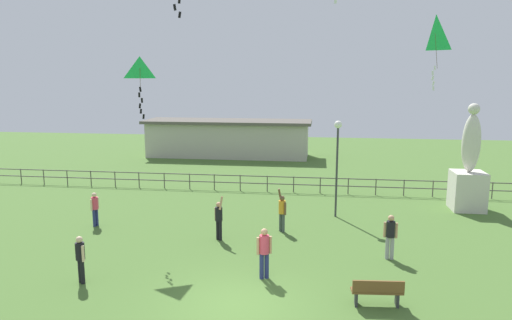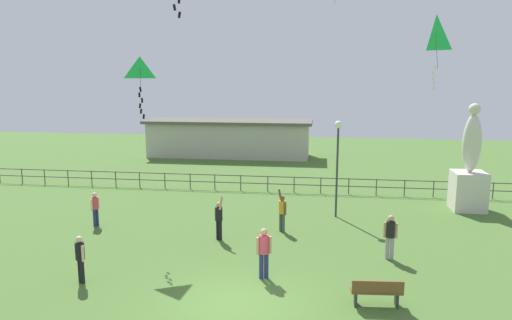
{
  "view_description": "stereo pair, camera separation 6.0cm",
  "coord_description": "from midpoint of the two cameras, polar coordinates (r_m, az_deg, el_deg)",
  "views": [
    {
      "loc": [
        2.33,
        -12.72,
        6.67
      ],
      "look_at": [
        -0.16,
        5.43,
        3.42
      ],
      "focal_mm": 32.76,
      "sensor_mm": 36.0,
      "label": 1
    },
    {
      "loc": [
        2.39,
        -12.71,
        6.67
      ],
      "look_at": [
        -0.16,
        5.43,
        3.42
      ],
      "focal_mm": 32.76,
      "sensor_mm": 36.0,
      "label": 2
    }
  ],
  "objects": [
    {
      "name": "person_0",
      "position": [
        16.56,
        -20.75,
        -10.94
      ],
      "size": [
        0.41,
        0.32,
        1.6
      ],
      "color": "black",
      "rests_on": "ground_plane"
    },
    {
      "name": "person_3",
      "position": [
        22.4,
        -19.15,
        -5.43
      ],
      "size": [
        0.29,
        0.45,
        1.56
      ],
      "color": "navy",
      "rests_on": "ground_plane"
    },
    {
      "name": "ground_plane",
      "position": [
        14.55,
        -2.52,
        -17.21
      ],
      "size": [
        80.0,
        80.0,
        0.0
      ],
      "primitive_type": "plane",
      "color": "#476B2D"
    },
    {
      "name": "kite_0",
      "position": [
        19.45,
        -14.06,
        10.49
      ],
      "size": [
        0.96,
        0.68,
        2.48
      ],
      "color": "#1EB759"
    },
    {
      "name": "park_bench",
      "position": [
        14.68,
        14.47,
        -15.28
      ],
      "size": [
        1.53,
        0.53,
        0.85
      ],
      "color": "brown",
      "rests_on": "ground_plane"
    },
    {
      "name": "person_1",
      "position": [
        20.46,
        3.12,
        -6.17
      ],
      "size": [
        0.42,
        0.46,
        1.9
      ],
      "color": "#3F4C47",
      "rests_on": "ground_plane"
    },
    {
      "name": "pavilion_building",
      "position": [
        39.81,
        -3.47,
        2.69
      ],
      "size": [
        14.05,
        4.16,
        3.09
      ],
      "color": "#B7B2A3",
      "rests_on": "ground_plane"
    },
    {
      "name": "waterfront_railing",
      "position": [
        27.53,
        1.79,
        -2.61
      ],
      "size": [
        36.02,
        0.06,
        0.95
      ],
      "color": "#4C4742",
      "rests_on": "ground_plane"
    },
    {
      "name": "person_5",
      "position": [
        19.47,
        -4.65,
        -7.03
      ],
      "size": [
        0.44,
        0.44,
        1.91
      ],
      "color": "black",
      "rests_on": "ground_plane"
    },
    {
      "name": "statue_monument",
      "position": [
        25.89,
        24.47,
        -1.73
      ],
      "size": [
        1.57,
        1.57,
        5.41
      ],
      "color": "beige",
      "rests_on": "ground_plane"
    },
    {
      "name": "kite_4",
      "position": [
        21.93,
        20.95,
        13.97
      ],
      "size": [
        0.99,
        0.99,
        3.16
      ],
      "color": "#1EB759"
    },
    {
      "name": "person_2",
      "position": [
        15.82,
        0.9,
        -10.92
      ],
      "size": [
        0.49,
        0.32,
        1.75
      ],
      "color": "navy",
      "rests_on": "ground_plane"
    },
    {
      "name": "person_4",
      "position": [
        18.1,
        15.99,
        -8.67
      ],
      "size": [
        0.51,
        0.31,
        1.69
      ],
      "color": "#99999E",
      "rests_on": "ground_plane"
    },
    {
      "name": "lamppost",
      "position": [
        22.42,
        9.84,
        1.46
      ],
      "size": [
        0.36,
        0.36,
        4.67
      ],
      "color": "#38383D",
      "rests_on": "ground_plane"
    }
  ]
}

